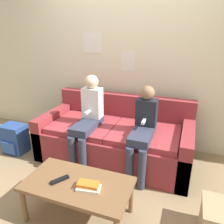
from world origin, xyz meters
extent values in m
plane|color=#937A56|center=(0.00, 0.00, 0.00)|extent=(10.00, 10.00, 0.00)
cube|color=beige|center=(0.00, 1.13, 1.30)|extent=(8.00, 0.06, 2.60)
cube|color=white|center=(-0.54, 1.10, 1.47)|extent=(0.30, 0.00, 0.28)
cube|color=white|center=(0.00, 1.10, 1.23)|extent=(0.20, 0.00, 0.27)
cube|color=maroon|center=(0.00, 0.54, 0.21)|extent=(1.96, 0.92, 0.41)
cube|color=maroon|center=(0.00, 0.93, 0.60)|extent=(1.96, 0.14, 0.38)
cube|color=maroon|center=(-0.91, 0.54, 0.29)|extent=(0.14, 0.92, 0.57)
cube|color=maroon|center=(0.91, 0.54, 0.29)|extent=(0.14, 0.92, 0.57)
cube|color=#A1343A|center=(-0.41, 0.50, 0.45)|extent=(0.82, 0.76, 0.07)
cube|color=#A1343A|center=(0.41, 0.50, 0.45)|extent=(0.82, 0.76, 0.07)
cube|color=brown|center=(0.03, -0.53, 0.37)|extent=(0.96, 0.51, 0.04)
cylinder|color=brown|center=(-0.41, -0.74, 0.17)|extent=(0.04, 0.04, 0.35)
cylinder|color=brown|center=(-0.41, -0.31, 0.17)|extent=(0.04, 0.04, 0.35)
cylinder|color=brown|center=(0.47, -0.31, 0.17)|extent=(0.04, 0.04, 0.35)
cylinder|color=#33384C|center=(-0.36, 0.05, 0.24)|extent=(0.09, 0.09, 0.48)
cylinder|color=#33384C|center=(-0.22, 0.05, 0.24)|extent=(0.09, 0.09, 0.48)
cube|color=#33384C|center=(-0.29, 0.34, 0.53)|extent=(0.23, 0.56, 0.09)
cube|color=white|center=(-0.29, 0.51, 0.77)|extent=(0.24, 0.16, 0.39)
sphere|color=beige|center=(-0.29, 0.51, 1.04)|extent=(0.17, 0.17, 0.17)
cube|color=white|center=(-0.29, 0.36, 0.69)|extent=(0.03, 0.12, 0.03)
cylinder|color=#33384C|center=(0.34, 0.05, 0.24)|extent=(0.09, 0.09, 0.48)
cylinder|color=#33384C|center=(0.48, 0.05, 0.24)|extent=(0.09, 0.09, 0.48)
cube|color=#33384C|center=(0.41, 0.34, 0.53)|extent=(0.23, 0.56, 0.09)
cube|color=#1E232D|center=(0.41, 0.51, 0.73)|extent=(0.24, 0.16, 0.32)
sphere|color=#8C6647|center=(0.41, 0.51, 0.97)|extent=(0.16, 0.16, 0.16)
cube|color=white|center=(0.41, 0.36, 0.67)|extent=(0.03, 0.12, 0.03)
cube|color=black|center=(-0.13, -0.56, 0.39)|extent=(0.13, 0.16, 0.02)
cube|color=silver|center=(0.16, -0.57, 0.39)|extent=(0.22, 0.14, 0.02)
cube|color=orange|center=(0.15, -0.56, 0.42)|extent=(0.19, 0.11, 0.03)
cube|color=tan|center=(1.27, -0.31, 0.14)|extent=(0.36, 0.33, 0.28)
cube|color=#284789|center=(-1.38, 0.20, 0.21)|extent=(0.32, 0.24, 0.41)
cube|color=#3055A5|center=(-1.38, 0.07, 0.12)|extent=(0.22, 0.03, 0.16)
camera|label=1|loc=(0.86, -1.90, 1.65)|focal=35.00mm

